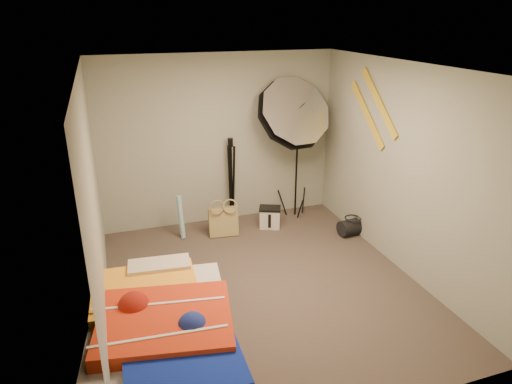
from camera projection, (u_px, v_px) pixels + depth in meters
name	position (u px, v px, depth m)	size (l,w,h in m)	color
floor	(264.00, 285.00, 5.38)	(4.00, 4.00, 0.00)	#4F433B
ceiling	(266.00, 67.00, 4.46)	(4.00, 4.00, 0.00)	silver
wall_back	(219.00, 141.00, 6.68)	(3.50, 3.50, 0.00)	#959C8C
wall_front	(363.00, 284.00, 3.16)	(3.50, 3.50, 0.00)	#959C8C
wall_left	(95.00, 207.00, 4.40)	(4.00, 4.00, 0.00)	#959C8C
wall_right	(403.00, 170.00, 5.44)	(4.00, 4.00, 0.00)	#959C8C
tote_bag	(223.00, 222.00, 6.53)	(0.42, 0.12, 0.42)	tan
wrapping_roll	(181.00, 217.00, 6.44)	(0.07, 0.07, 0.62)	teal
camera_case	(270.00, 218.00, 6.79)	(0.29, 0.21, 0.29)	silver
duffel_bag	(352.00, 227.00, 6.58)	(0.24, 0.24, 0.39)	black
wall_stripe_upper	(379.00, 103.00, 5.71)	(0.02, 1.10, 0.10)	gold
wall_stripe_lower	(367.00, 114.00, 6.00)	(0.02, 1.10, 0.10)	gold
bed	(162.00, 331.00, 4.19)	(1.51, 2.07, 0.54)	#4F3E24
photo_umbrella	(292.00, 115.00, 6.48)	(1.31, 0.92, 2.29)	black
camera_tripod	(231.00, 175.00, 6.79)	(0.08, 0.08, 1.31)	black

